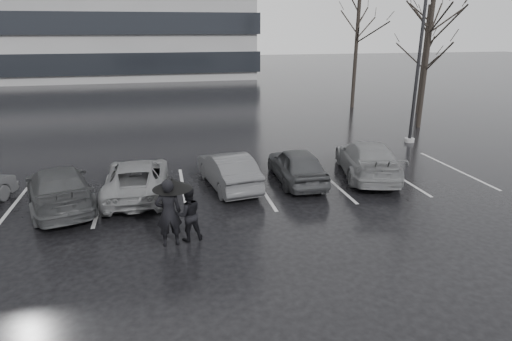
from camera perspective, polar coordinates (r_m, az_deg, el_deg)
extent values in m
plane|color=black|center=(13.64, 0.33, -5.74)|extent=(160.00, 160.00, 0.00)
imported|color=black|center=(16.24, 5.44, 0.73)|extent=(1.61, 3.90, 1.32)
imported|color=#29292B|center=(15.69, -3.73, 0.08)|extent=(1.94, 4.09, 1.30)
imported|color=#4D4D50|center=(15.42, -15.58, -1.00)|extent=(2.18, 4.58, 1.26)
imported|color=black|center=(15.30, -24.80, -2.08)|extent=(3.09, 4.93, 1.33)
imported|color=#4D4D50|center=(17.39, 14.62, 1.51)|extent=(3.04, 5.10, 1.38)
imported|color=black|center=(11.63, -11.59, -5.53)|extent=(0.72, 0.50, 1.88)
imported|color=black|center=(11.87, -9.01, -5.78)|extent=(0.83, 0.69, 1.53)
cylinder|color=black|center=(11.94, -10.86, -5.69)|extent=(0.02, 0.02, 1.55)
cone|color=black|center=(11.61, -11.12, -1.76)|extent=(1.07, 1.07, 0.27)
sphere|color=black|center=(11.57, -11.16, -1.13)|extent=(0.05, 0.05, 0.05)
cylinder|color=gray|center=(23.43, 19.77, 3.84)|extent=(0.49, 0.49, 0.20)
cylinder|color=black|center=(22.80, 20.98, 14.41)|extent=(0.16, 0.16, 8.86)
cube|color=#ACACAE|center=(16.43, -29.52, -3.94)|extent=(0.12, 5.00, 0.00)
cube|color=#ACACAE|center=(15.81, -19.81, -3.38)|extent=(0.12, 5.00, 0.00)
cube|color=#ACACAE|center=(15.66, -9.62, -2.70)|extent=(0.12, 5.00, 0.00)
cube|color=#ACACAE|center=(16.02, 0.42, -1.94)|extent=(0.12, 5.00, 0.00)
cube|color=#ACACAE|center=(16.83, 9.75, -1.19)|extent=(0.12, 5.00, 0.00)
cube|color=#ACACAE|center=(18.05, 18.01, -0.49)|extent=(0.12, 5.00, 0.00)
cube|color=#ACACAE|center=(19.60, 25.10, 0.12)|extent=(0.12, 5.00, 0.00)
cylinder|color=black|center=(26.65, 21.78, 13.83)|extent=(0.26, 0.26, 8.00)
cylinder|color=black|center=(31.39, 21.46, 13.47)|extent=(0.26, 0.26, 7.00)
cylinder|color=black|center=(32.24, 13.21, 15.68)|extent=(0.26, 0.26, 8.50)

